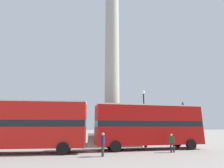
{
  "coord_description": "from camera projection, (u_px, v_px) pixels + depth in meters",
  "views": [
    {
      "loc": [
        -3.31,
        -23.09,
        2.22
      ],
      "look_at": [
        0.0,
        0.0,
        7.92
      ],
      "focal_mm": 28.0,
      "sensor_mm": 36.0,
      "label": 1
    }
  ],
  "objects": [
    {
      "name": "pedestrian_near_lamp",
      "position": [
        172.0,
        142.0,
        15.6
      ],
      "size": [
        0.44,
        0.36,
        1.59
      ],
      "rotation": [
        0.0,
        0.0,
        5.72
      ],
      "color": "#28282D",
      "rests_on": "ground_plane"
    },
    {
      "name": "bus_a",
      "position": [
        20.0,
        124.0,
        15.34
      ],
      "size": [
        11.48,
        3.19,
        4.43
      ],
      "rotation": [
        0.0,
        0.0,
        -0.04
      ],
      "color": "red",
      "rests_on": "ground_plane"
    },
    {
      "name": "street_lamp",
      "position": [
        144.0,
        117.0,
        20.04
      ],
      "size": [
        0.38,
        0.38,
        6.38
      ],
      "color": "black",
      "rests_on": "ground_plane"
    },
    {
      "name": "monument_column",
      "position": [
        112.0,
        79.0,
        24.18
      ],
      "size": [
        6.11,
        6.11,
        26.63
      ],
      "color": "#A39E8E",
      "rests_on": "ground_plane"
    },
    {
      "name": "pedestrian_by_plinth",
      "position": [
        103.0,
        143.0,
        13.53
      ],
      "size": [
        0.32,
        0.49,
        1.75
      ],
      "rotation": [
        0.0,
        0.0,
        4.39
      ],
      "color": "#28282D",
      "rests_on": "ground_plane"
    },
    {
      "name": "ground_plane",
      "position": [
        112.0,
        145.0,
        22.13
      ],
      "size": [
        200.0,
        200.0,
        0.0
      ],
      "primitive_type": "plane",
      "color": "gray"
    },
    {
      "name": "bus_b",
      "position": [
        149.0,
        125.0,
        18.03
      ],
      "size": [
        11.11,
        3.41,
        4.39
      ],
      "rotation": [
        0.0,
        0.0,
        0.07
      ],
      "color": "#A80F0C",
      "rests_on": "ground_plane"
    },
    {
      "name": "equestrian_statue",
      "position": [
        185.0,
        129.0,
        28.81
      ],
      "size": [
        4.25,
        3.85,
        6.32
      ],
      "rotation": [
        0.0,
        0.0,
        0.5
      ],
      "color": "#A39E8E",
      "rests_on": "ground_plane"
    }
  ]
}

